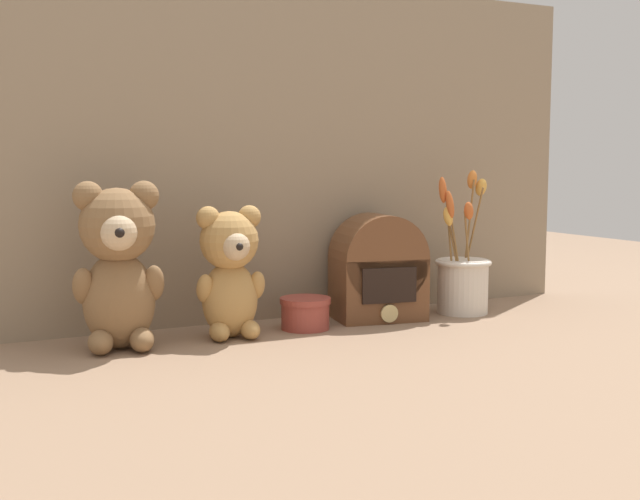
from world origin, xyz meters
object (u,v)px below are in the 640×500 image
Objects in this scene: vintage_radio at (378,271)px; teddy_bear_large at (118,262)px; decorative_tin_tall at (305,313)px; teddy_bear_medium at (230,269)px; flower_vase at (463,278)px.

teddy_bear_large is at bearing -176.27° from vintage_radio.
decorative_tin_tall is at bearing -172.18° from vintage_radio.
teddy_bear_medium is at bearing 0.59° from teddy_bear_large.
flower_vase is 0.39m from decorative_tin_tall.
teddy_bear_medium reaches higher than decorative_tin_tall.
vintage_radio is at bearing 173.41° from flower_vase.
flower_vase is (0.76, 0.01, -0.08)m from teddy_bear_large.
teddy_bear_large reaches higher than vintage_radio.
teddy_bear_medium is 2.47× the size of decorative_tin_tall.
teddy_bear_large is 0.77m from flower_vase.
vintage_radio is (-0.20, 0.02, 0.03)m from flower_vase.
flower_vase is 3.10× the size of decorative_tin_tall.
vintage_radio is at bearing 5.64° from teddy_bear_medium.
flower_vase is (0.55, 0.01, -0.05)m from teddy_bear_medium.
vintage_radio is (0.56, 0.04, -0.05)m from teddy_bear_large.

